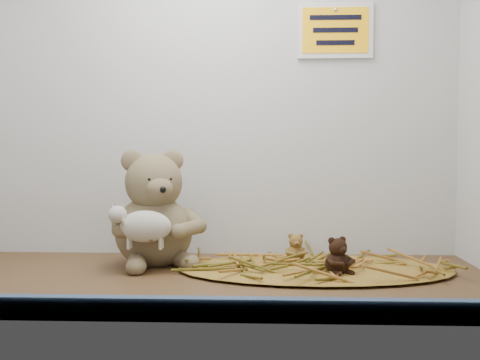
{
  "coord_description": "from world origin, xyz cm",
  "views": [
    {
      "loc": [
        13.23,
        -119.15,
        26.33
      ],
      "look_at": [
        7.9,
        4.42,
        19.85
      ],
      "focal_mm": 45.0,
      "sensor_mm": 36.0,
      "label": 1
    }
  ],
  "objects_px": {
    "toy_lamb": "(145,226)",
    "mini_teddy_brown": "(337,254)",
    "mini_teddy_tan": "(296,246)",
    "main_teddy": "(153,207)"
  },
  "relations": [
    {
      "from": "main_teddy",
      "to": "mini_teddy_brown",
      "type": "distance_m",
      "value": 0.42
    },
    {
      "from": "mini_teddy_tan",
      "to": "mini_teddy_brown",
      "type": "relative_size",
      "value": 0.83
    },
    {
      "from": "toy_lamb",
      "to": "mini_teddy_brown",
      "type": "distance_m",
      "value": 0.4
    },
    {
      "from": "mini_teddy_tan",
      "to": "mini_teddy_brown",
      "type": "bearing_deg",
      "value": -64.73
    },
    {
      "from": "mini_teddy_tan",
      "to": "toy_lamb",
      "type": "bearing_deg",
      "value": -166.96
    },
    {
      "from": "mini_teddy_tan",
      "to": "mini_teddy_brown",
      "type": "distance_m",
      "value": 0.15
    },
    {
      "from": "toy_lamb",
      "to": "mini_teddy_brown",
      "type": "relative_size",
      "value": 1.91
    },
    {
      "from": "toy_lamb",
      "to": "mini_teddy_tan",
      "type": "relative_size",
      "value": 2.3
    },
    {
      "from": "main_teddy",
      "to": "mini_teddy_tan",
      "type": "xyz_separation_m",
      "value": [
        0.32,
        0.01,
        -0.09
      ]
    },
    {
      "from": "main_teddy",
      "to": "toy_lamb",
      "type": "xyz_separation_m",
      "value": [
        -0.0,
        -0.09,
        -0.03
      ]
    }
  ]
}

